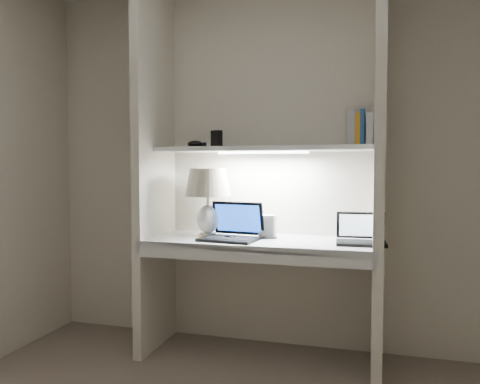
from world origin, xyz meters
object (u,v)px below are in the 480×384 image
(table_lamp, at_px, (208,190))
(book_row, at_px, (365,129))
(laptop_netbook, at_px, (361,236))
(laptop_main, at_px, (233,231))
(speaker, at_px, (267,226))

(table_lamp, xyz_separation_m, book_row, (1.01, 0.11, 0.40))
(book_row, bearing_deg, laptop_netbook, -94.98)
(table_lamp, height_order, laptop_main, table_lamp)
(book_row, bearing_deg, speaker, -171.10)
(table_lamp, height_order, laptop_netbook, table_lamp)
(speaker, distance_m, book_row, 0.88)
(book_row, bearing_deg, laptop_main, -164.65)
(table_lamp, relative_size, speaker, 3.05)
(laptop_main, height_order, laptop_netbook, laptop_main)
(laptop_main, distance_m, laptop_netbook, 0.80)
(table_lamp, xyz_separation_m, speaker, (0.40, 0.02, -0.23))
(laptop_main, bearing_deg, speaker, 39.55)
(speaker, bearing_deg, laptop_netbook, -7.32)
(table_lamp, bearing_deg, laptop_main, -28.38)
(laptop_netbook, xyz_separation_m, speaker, (-0.59, 0.07, 0.03))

